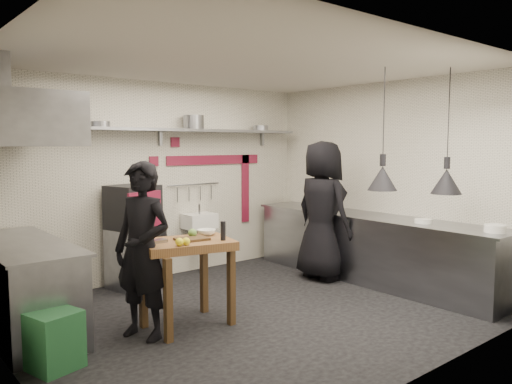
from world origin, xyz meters
TOP-DOWN VIEW (x-y plane):
  - floor at (0.00, 0.00)m, footprint 5.00×5.00m
  - ceiling at (0.00, 0.00)m, footprint 5.00×5.00m
  - wall_back at (0.00, 2.10)m, footprint 5.00×0.04m
  - wall_front at (0.00, -2.10)m, footprint 5.00×0.04m
  - wall_left at (-2.50, 0.00)m, footprint 0.04×4.20m
  - wall_right at (2.50, 0.00)m, footprint 0.04×4.20m
  - red_band_horiz at (0.95, 2.08)m, footprint 1.70×0.02m
  - red_band_vert at (1.55, 2.08)m, footprint 0.14×0.02m
  - red_tile_a at (0.25, 2.08)m, footprint 0.14×0.02m
  - red_tile_b at (-0.10, 2.08)m, footprint 0.14×0.02m
  - back_shelf at (0.00, 1.92)m, footprint 4.60×0.34m
  - shelf_bracket_left at (-1.90, 2.07)m, footprint 0.04×0.06m
  - shelf_bracket_mid at (0.00, 2.07)m, footprint 0.04×0.06m
  - shelf_bracket_right at (1.90, 2.07)m, footprint 0.04×0.06m
  - pan_far_left at (-1.39, 1.92)m, footprint 0.32×0.32m
  - pan_mid_left at (-0.93, 1.92)m, footprint 0.31×0.31m
  - stock_pot at (0.47, 1.92)m, footprint 0.39×0.39m
  - pan_right at (1.74, 1.92)m, footprint 0.32×0.32m
  - oven_stand at (-0.55, 1.80)m, footprint 0.74×0.70m
  - combi_oven at (-0.57, 1.81)m, footprint 0.69×0.67m
  - oven_door at (-0.57, 1.46)m, footprint 0.52×0.17m
  - oven_glass at (-0.54, 1.47)m, footprint 0.35×0.11m
  - hand_sink at (0.55, 1.92)m, footprint 0.46×0.34m
  - sink_tap at (0.55, 1.92)m, footprint 0.03×0.03m
  - sink_drain at (0.55, 1.88)m, footprint 0.06×0.06m
  - utensil_rail at (0.55, 2.06)m, footprint 0.90×0.02m
  - counter_right at (2.15, 0.00)m, footprint 0.70×3.80m
  - counter_right_top at (2.15, 0.00)m, footprint 0.76×3.90m
  - plate_stack at (2.12, -1.73)m, footprint 0.30×0.30m
  - small_bowl_right at (2.10, -0.85)m, footprint 0.24×0.24m
  - counter_left at (-2.15, 1.05)m, footprint 0.70×1.90m
  - counter_left_top at (-2.15, 1.05)m, footprint 0.76×2.00m
  - extractor_hood at (-2.10, 1.05)m, footprint 0.78×1.60m
  - green_bin at (-2.19, -0.02)m, footprint 0.47×0.47m
  - prep_table at (-0.77, 0.12)m, footprint 1.04×0.84m
  - cutting_board at (-0.73, 0.10)m, footprint 0.35×0.27m
  - pepper_mill at (-0.48, -0.12)m, footprint 0.06×0.06m
  - lemon_a at (-0.99, -0.08)m, footprint 0.10×0.10m
  - lemon_b at (-0.91, -0.09)m, footprint 0.09×0.09m
  - veg_ball at (-0.65, 0.21)m, footprint 0.13×0.13m
  - steel_tray at (-1.06, 0.21)m, footprint 0.17×0.12m
  - bowl at (-0.45, 0.24)m, footprint 0.21×0.21m
  - heat_lamp_near at (1.34, -0.77)m, footprint 0.45×0.45m
  - heat_lamp_far at (1.93, -1.23)m, footprint 0.42×0.42m
  - chef_left at (-1.27, 0.14)m, footprint 0.64×0.76m
  - chef_right at (1.71, 0.52)m, footprint 0.68×1.00m

SIDE VIEW (x-z plane):
  - floor at x=0.00m, z-range 0.00..0.00m
  - green_bin at x=-2.19m, z-range 0.00..0.50m
  - sink_drain at x=0.55m, z-range 0.01..0.67m
  - oven_stand at x=-0.55m, z-range 0.00..0.80m
  - counter_right at x=2.15m, z-range 0.00..0.90m
  - counter_left at x=-2.15m, z-range 0.00..0.90m
  - prep_table at x=-0.77m, z-range 0.00..0.92m
  - hand_sink at x=0.55m, z-range 0.67..0.89m
  - chef_left at x=-1.27m, z-range 0.00..1.76m
  - counter_right_top at x=2.15m, z-range 0.90..0.93m
  - counter_left_top at x=-2.15m, z-range 0.90..0.93m
  - cutting_board at x=-0.73m, z-range 0.92..0.94m
  - steel_tray at x=-1.06m, z-range 0.92..0.95m
  - bowl at x=-0.45m, z-range 0.92..0.98m
  - small_bowl_right at x=2.10m, z-range 0.93..0.98m
  - lemon_b at x=-0.91m, z-range 0.92..1.00m
  - sink_tap at x=0.55m, z-range 0.89..1.03m
  - lemon_a at x=-0.99m, z-range 0.92..1.00m
  - veg_ball at x=-0.65m, z-range 0.92..1.02m
  - plate_stack at x=2.12m, z-range 0.93..1.02m
  - chef_right at x=1.71m, z-range 0.00..1.97m
  - pepper_mill at x=-0.48m, z-range 0.92..1.12m
  - combi_oven at x=-0.57m, z-range 0.80..1.38m
  - oven_door at x=-0.57m, z-range 0.86..1.32m
  - oven_glass at x=-0.54m, z-range 0.92..1.26m
  - red_band_vert at x=1.55m, z-range 0.65..1.75m
  - utensil_rail at x=0.55m, z-range 1.31..1.33m
  - wall_back at x=0.00m, z-range 0.00..2.80m
  - wall_front at x=0.00m, z-range 0.00..2.80m
  - wall_left at x=-2.50m, z-range 0.00..2.80m
  - wall_right at x=2.50m, z-range 0.00..2.80m
  - red_band_horiz at x=0.95m, z-range 1.61..1.75m
  - red_tile_b at x=-0.10m, z-range 1.61..1.75m
  - red_tile_a at x=0.25m, z-range 1.88..2.02m
  - shelf_bracket_left at x=-1.90m, z-range 1.90..2.14m
  - shelf_bracket_mid at x=0.00m, z-range 1.90..2.14m
  - shelf_bracket_right at x=1.90m, z-range 1.90..2.14m
  - heat_lamp_far at x=1.93m, z-range 1.34..2.80m
  - heat_lamp_near at x=1.34m, z-range 1.38..2.80m
  - back_shelf at x=0.00m, z-range 2.10..2.14m
  - extractor_hood at x=-2.10m, z-range 1.90..2.40m
  - pan_mid_left at x=-0.93m, z-range 2.14..2.21m
  - pan_right at x=1.74m, z-range 2.14..2.22m
  - pan_far_left at x=-1.39m, z-range 2.14..2.23m
  - stock_pot at x=0.47m, z-range 2.14..2.34m
  - ceiling at x=0.00m, z-range 2.80..2.80m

